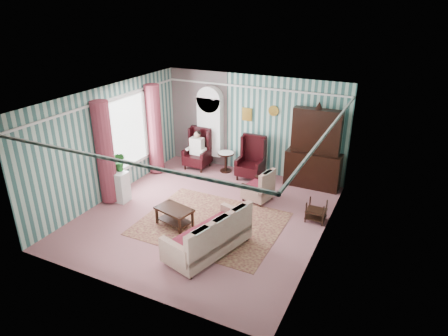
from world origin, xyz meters
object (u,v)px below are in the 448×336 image
at_px(bookcase, 210,131).
at_px(dresser_hutch, 315,146).
at_px(wingback_left, 197,149).
at_px(sofa, 208,229).
at_px(seated_woman, 197,150).
at_px(round_side_table, 226,162).
at_px(plant_stand, 118,186).
at_px(coffee_table, 175,217).
at_px(nest_table, 316,211).
at_px(floral_armchair, 258,183).
at_px(wingback_right, 250,158).

distance_m(bookcase, dresser_hutch, 3.25).
xyz_separation_m(wingback_left, sofa, (2.36, -3.76, -0.08)).
bearing_deg(seated_woman, wingback_left, 0.00).
bearing_deg(round_side_table, sofa, -69.53).
bearing_deg(plant_stand, bookcase, 71.51).
relative_size(bookcase, wingback_left, 1.79).
distance_m(wingback_left, sofa, 4.44).
bearing_deg(bookcase, coffee_table, -75.44).
distance_m(dresser_hutch, nest_table, 2.11).
height_order(bookcase, dresser_hutch, dresser_hutch).
relative_size(plant_stand, floral_armchair, 0.83).
bearing_deg(wingback_left, floral_armchair, -25.39).
bearing_deg(nest_table, seated_woman, 159.15).
height_order(sofa, floral_armchair, sofa).
bearing_deg(plant_stand, floral_armchair, 26.06).
height_order(seated_woman, nest_table, seated_woman).
xyz_separation_m(wingback_left, floral_armchair, (2.45, -1.16, -0.14)).
bearing_deg(floral_armchair, wingback_right, 43.75).
relative_size(wingback_left, nest_table, 2.31).
bearing_deg(coffee_table, seated_woman, 110.34).
relative_size(round_side_table, floral_armchair, 0.62).
xyz_separation_m(wingback_right, plant_stand, (-2.55, -2.75, -0.22)).
height_order(dresser_hutch, nest_table, dresser_hutch).
xyz_separation_m(bookcase, plant_stand, (-1.05, -3.14, -0.72)).
bearing_deg(coffee_table, floral_armchair, 57.58).
xyz_separation_m(sofa, floral_armchair, (0.09, 2.60, -0.07)).
height_order(bookcase, sofa, bookcase).
bearing_deg(bookcase, plant_stand, -108.49).
distance_m(seated_woman, plant_stand, 2.87).
distance_m(bookcase, seated_woman, 0.70).
relative_size(wingback_left, round_side_table, 2.08).
relative_size(seated_woman, coffee_table, 1.39).
xyz_separation_m(nest_table, floral_armchair, (-1.62, 0.39, 0.21)).
height_order(nest_table, sofa, sofa).
distance_m(round_side_table, plant_stand, 3.36).
relative_size(dresser_hutch, wingback_right, 1.89).
relative_size(dresser_hutch, wingback_left, 1.89).
xyz_separation_m(nest_table, sofa, (-1.71, -2.21, 0.28)).
bearing_deg(wingback_right, seated_woman, 180.00).
bearing_deg(bookcase, wingback_right, -14.57).
bearing_deg(seated_woman, plant_stand, -106.22).
relative_size(bookcase, floral_armchair, 2.33).
height_order(wingback_left, coffee_table, wingback_left).
distance_m(wingback_right, nest_table, 2.81).
bearing_deg(wingback_right, round_side_table, 169.99).
distance_m(sofa, coffee_table, 1.37).
relative_size(wingback_right, seated_woman, 1.06).
bearing_deg(bookcase, floral_armchair, -35.23).
xyz_separation_m(wingback_left, round_side_table, (0.90, 0.15, -0.33)).
bearing_deg(nest_table, coffee_table, -150.82).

